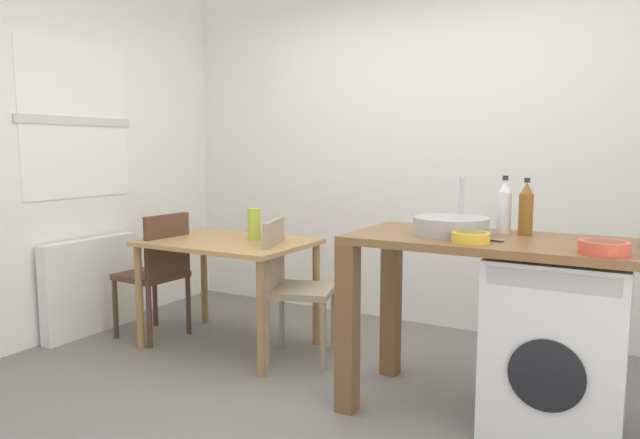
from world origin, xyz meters
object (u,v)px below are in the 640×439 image
(dining_table, at_px, (228,254))
(chair_person_seat, at_px, (158,268))
(chair_opposite, at_px, (290,281))
(bottle_tall_green, at_px, (504,207))
(washing_machine, at_px, (556,345))
(mixing_bowl, at_px, (471,237))
(vase, at_px, (254,224))
(bottle_squat_brown, at_px, (526,209))
(colander, at_px, (604,247))

(dining_table, xyz_separation_m, chair_person_seat, (-0.55, -0.11, -0.14))
(chair_opposite, xyz_separation_m, bottle_tall_green, (1.33, -0.04, 0.55))
(washing_machine, xyz_separation_m, mixing_bowl, (-0.37, -0.20, 0.52))
(chair_person_seat, relative_size, vase, 4.19)
(dining_table, height_order, bottle_squat_brown, bottle_squat_brown)
(colander, bearing_deg, bottle_tall_green, 140.31)
(washing_machine, xyz_separation_m, colander, (0.19, -0.22, 0.52))
(mixing_bowl, height_order, colander, colander)
(dining_table, relative_size, washing_machine, 1.28)
(bottle_tall_green, relative_size, vase, 1.38)
(bottle_squat_brown, height_order, colander, bottle_squat_brown)
(dining_table, relative_size, colander, 5.50)
(mixing_bowl, bearing_deg, chair_opposite, 161.44)
(chair_opposite, relative_size, mixing_bowl, 5.09)
(dining_table, distance_m, chair_opposite, 0.50)
(bottle_squat_brown, distance_m, colander, 0.56)
(colander, bearing_deg, mixing_bowl, 177.95)
(bottle_squat_brown, bearing_deg, dining_table, 179.46)
(chair_opposite, relative_size, washing_machine, 1.05)
(chair_person_seat, xyz_separation_m, vase, (0.70, 0.21, 0.34))
(bottle_tall_green, distance_m, colander, 0.65)
(mixing_bowl, distance_m, colander, 0.56)
(washing_machine, height_order, colander, colander)
(bottle_squat_brown, xyz_separation_m, colander, (0.38, -0.40, -0.10))
(dining_table, distance_m, chair_person_seat, 0.57)
(chair_person_seat, bearing_deg, vase, -69.55)
(dining_table, xyz_separation_m, washing_machine, (2.11, -0.20, -0.21))
(dining_table, xyz_separation_m, bottle_squat_brown, (1.92, -0.02, 0.41))
(bottle_squat_brown, distance_m, mixing_bowl, 0.43)
(colander, xyz_separation_m, vase, (-2.15, 0.52, -0.10))
(mixing_bowl, bearing_deg, colander, -2.05)
(dining_table, height_order, mixing_bowl, mixing_bowl)
(mixing_bowl, bearing_deg, bottle_squat_brown, 65.19)
(chair_person_seat, relative_size, colander, 4.50)
(chair_person_seat, height_order, bottle_tall_green, bottle_tall_green)
(bottle_tall_green, bearing_deg, washing_machine, -32.06)
(dining_table, distance_m, mixing_bowl, 1.81)
(bottle_squat_brown, bearing_deg, mixing_bowl, -114.81)
(colander, bearing_deg, vase, 166.49)
(dining_table, xyz_separation_m, vase, (0.15, 0.10, 0.20))
(chair_person_seat, distance_m, mixing_bowl, 2.35)
(bottle_squat_brown, bearing_deg, vase, 176.18)
(bottle_tall_green, bearing_deg, colander, -39.69)
(bottle_squat_brown, bearing_deg, washing_machine, -42.75)
(dining_table, xyz_separation_m, bottle_tall_green, (1.81, -0.01, 0.41))
(bottle_squat_brown, xyz_separation_m, vase, (-1.77, 0.12, -0.20))
(chair_opposite, distance_m, washing_machine, 1.65)
(colander, bearing_deg, chair_person_seat, 173.75)
(bottle_tall_green, xyz_separation_m, vase, (-1.66, 0.11, -0.21))
(bottle_tall_green, height_order, bottle_squat_brown, bottle_tall_green)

